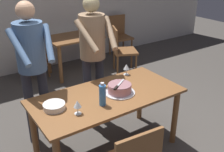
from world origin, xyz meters
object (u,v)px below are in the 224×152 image
(main_dining_table, at_px, (107,104))
(wine_glass_near, at_px, (77,104))
(person_cutting_cake, at_px, (93,48))
(person_standing_beside, at_px, (32,60))
(background_chair_0, at_px, (121,48))
(background_chair_3, at_px, (34,58))
(cake_knife, at_px, (117,86))
(water_bottle, at_px, (102,95))
(background_chair_1, at_px, (119,34))
(cake_on_platter, at_px, (120,89))
(wine_glass_far, at_px, (126,67))
(background_table, at_px, (74,45))
(plate_stack, at_px, (54,106))

(main_dining_table, bearing_deg, wine_glass_near, -160.01)
(person_cutting_cake, xyz_separation_m, person_standing_beside, (-0.77, 0.03, 0.00))
(background_chair_0, distance_m, background_chair_3, 1.63)
(cake_knife, relative_size, water_bottle, 0.95)
(background_chair_1, bearing_deg, main_dining_table, -127.74)
(cake_on_platter, height_order, wine_glass_near, wine_glass_near)
(person_standing_beside, bearing_deg, main_dining_table, -47.93)
(wine_glass_near, relative_size, background_chair_3, 0.16)
(person_cutting_cake, relative_size, person_standing_beside, 1.00)
(main_dining_table, xyz_separation_m, water_bottle, (-0.16, -0.15, 0.23))
(wine_glass_far, relative_size, person_standing_beside, 0.08)
(wine_glass_far, xyz_separation_m, water_bottle, (-0.65, -0.47, 0.01))
(person_standing_beside, relative_size, background_table, 1.72)
(main_dining_table, relative_size, background_table, 1.66)
(person_cutting_cake, height_order, background_table, person_cutting_cake)
(cake_knife, xyz_separation_m, background_chair_1, (1.99, 2.75, -0.37))
(background_chair_1, height_order, background_chair_3, same)
(background_chair_1, bearing_deg, wine_glass_far, -123.73)
(plate_stack, height_order, wine_glass_far, wine_glass_far)
(wine_glass_far, relative_size, background_table, 0.14)
(wine_glass_far, bearing_deg, wine_glass_near, -153.08)
(background_chair_3, bearing_deg, person_standing_beside, -107.69)
(cake_knife, xyz_separation_m, plate_stack, (-0.67, 0.13, -0.09))
(background_chair_0, relative_size, background_chair_1, 1.00)
(cake_on_platter, bearing_deg, water_bottle, -159.21)
(background_chair_0, bearing_deg, cake_knife, -127.07)
(cake_on_platter, xyz_separation_m, person_cutting_cake, (0.05, 0.66, 0.27))
(cake_on_platter, height_order, cake_knife, cake_knife)
(person_cutting_cake, height_order, background_chair_0, person_cutting_cake)
(background_chair_0, distance_m, background_chair_1, 1.02)
(wine_glass_near, xyz_separation_m, wine_glass_far, (0.94, 0.48, 0.00))
(cake_on_platter, distance_m, person_standing_beside, 1.03)
(wine_glass_near, bearing_deg, background_chair_0, 45.38)
(cake_knife, distance_m, background_chair_3, 2.39)
(background_table, distance_m, background_chair_0, 0.91)
(wine_glass_far, xyz_separation_m, person_cutting_cake, (-0.31, 0.30, 0.22))
(main_dining_table, distance_m, wine_glass_near, 0.52)
(cake_knife, bearing_deg, cake_on_platter, 33.35)
(cake_on_platter, height_order, wine_glass_far, wine_glass_far)
(person_cutting_cake, bearing_deg, background_table, 71.72)
(wine_glass_far, bearing_deg, plate_stack, -166.23)
(background_chair_0, bearing_deg, plate_stack, -139.95)
(cake_on_platter, relative_size, background_table, 0.34)
(cake_on_platter, distance_m, person_cutting_cake, 0.71)
(person_cutting_cake, height_order, background_chair_3, person_cutting_cake)
(cake_knife, distance_m, person_cutting_cake, 0.74)
(background_chair_3, bearing_deg, cake_knife, -86.73)
(background_table, xyz_separation_m, background_chair_3, (-0.80, -0.02, -0.09))
(background_table, xyz_separation_m, background_chair_0, (0.77, -0.48, -0.09))
(person_cutting_cake, bearing_deg, background_chair_3, 98.49)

